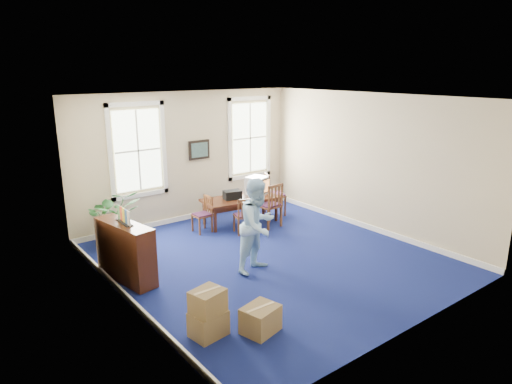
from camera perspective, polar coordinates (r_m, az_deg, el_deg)
floor at (r=9.33m, az=1.77°, el=-8.31°), size 6.50×6.50×0.00m
ceiling at (r=8.57m, az=1.95°, el=11.72°), size 6.50×6.50×0.00m
wall_back at (r=11.45m, az=-8.52°, el=4.38°), size 6.50×0.00×6.50m
wall_front at (r=6.72m, az=19.71°, el=-4.10°), size 6.50×0.00×6.50m
wall_left at (r=7.35m, az=-16.57°, el=-2.20°), size 0.00×6.50×6.50m
wall_right at (r=10.92m, az=14.17°, el=3.55°), size 0.00×6.50×6.50m
baseboard_back at (r=11.81m, az=-8.16°, el=-3.00°), size 6.00×0.04×0.12m
baseboard_left at (r=7.95m, az=-15.51°, el=-12.83°), size 0.04×6.50×0.12m
baseboard_right at (r=11.30m, az=13.57°, el=-4.14°), size 0.04×6.50×0.12m
window_left at (r=10.82m, az=-14.56°, el=5.05°), size 1.40×0.12×2.20m
window_right at (r=12.40m, az=-0.80°, el=6.78°), size 1.40×0.12×2.20m
wall_picture at (r=11.53m, az=-7.12°, el=5.26°), size 0.58×0.06×0.48m
conference_table at (r=11.31m, az=-1.94°, el=-2.29°), size 1.98×1.11×0.64m
crt_tv at (r=11.51m, az=0.15°, el=0.84°), size 0.63×0.66×0.44m
game_console at (r=11.69m, az=1.27°, el=0.04°), size 0.19×0.21×0.04m
equipment_bag at (r=11.11m, az=-2.98°, el=-0.35°), size 0.47×0.36×0.21m
chair_near_left at (r=10.57m, az=-1.62°, el=-2.90°), size 0.49×0.49×0.87m
chair_near_right at (r=10.98m, az=1.62°, el=-1.59°), size 0.52×0.52×1.09m
chair_end_left at (r=10.71m, az=-6.78°, el=-2.80°), size 0.39×0.39×0.86m
chair_end_right at (r=11.90m, az=2.39°, el=-0.26°), size 0.65×0.65×1.09m
man at (r=8.50m, az=0.24°, el=-4.19°), size 1.02×0.88×1.79m
credenza at (r=8.56m, az=-15.98°, el=-7.25°), size 0.63×1.41×1.07m
brochure_rack at (r=8.33m, az=-16.19°, el=-2.87°), size 0.27×0.68×0.30m
potted_plant at (r=10.30m, az=-17.37°, el=-3.04°), size 1.19×1.06×1.23m
cardboard_boxes at (r=6.89m, az=-5.07°, el=-13.92°), size 1.57×1.57×0.75m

